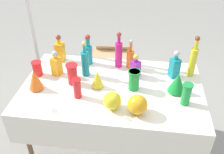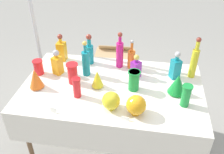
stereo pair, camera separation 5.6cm
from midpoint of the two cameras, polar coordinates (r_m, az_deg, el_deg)
name	(u,v)px [view 1 (the left image)]	position (r m, az deg, el deg)	size (l,w,h in m)	color
ground_plane	(112,141)	(2.82, -0.59, -14.47)	(40.00, 40.00, 0.00)	gray
display_table	(111,94)	(2.31, -0.81, -3.81)	(1.65, 1.00, 0.76)	white
tall_bottle_0	(119,53)	(2.50, 0.90, 5.51)	(0.07, 0.07, 0.38)	#C61972
tall_bottle_1	(193,60)	(2.46, 17.42, 3.82)	(0.07, 0.07, 0.41)	yellow
tall_bottle_2	(130,58)	(2.51, 3.58, 4.39)	(0.07, 0.07, 0.31)	orange
tall_bottle_3	(88,52)	(2.57, -6.05, 5.71)	(0.08, 0.08, 0.33)	teal
tall_bottle_4	(85,63)	(2.39, -6.82, 3.29)	(0.07, 0.07, 0.36)	teal
square_decanter_0	(175,66)	(2.43, 13.50, 2.47)	(0.11, 0.11, 0.28)	teal
square_decanter_1	(56,64)	(2.46, -13.25, 2.84)	(0.11, 0.11, 0.26)	orange
square_decanter_2	(135,67)	(2.38, 4.68, 2.24)	(0.11, 0.11, 0.24)	purple
square_decanter_3	(60,51)	(2.68, -12.40, 5.93)	(0.09, 0.09, 0.30)	orange
slender_vase_0	(37,68)	(2.52, -17.35, 2.00)	(0.10, 0.10, 0.15)	red
slender_vase_1	(134,79)	(2.21, 4.34, -0.57)	(0.11, 0.11, 0.19)	#198C38
slender_vase_2	(187,94)	(2.12, 15.94, -3.67)	(0.09, 0.09, 0.20)	#198C38
slender_vase_3	(72,74)	(2.30, -9.75, 0.78)	(0.11, 0.11, 0.20)	red
slender_vase_4	(77,88)	(2.14, -8.71, -2.41)	(0.07, 0.07, 0.19)	red
fluted_vase_0	(177,83)	(2.24, 14.03, -1.28)	(0.16, 0.16, 0.19)	#198C38
fluted_vase_1	(35,80)	(2.31, -17.85, -0.56)	(0.13, 0.13, 0.20)	orange
fluted_vase_2	(97,79)	(2.24, -4.07, -0.45)	(0.11, 0.11, 0.17)	yellow
round_bowl_0	(138,105)	(1.97, 5.04, -6.33)	(0.16, 0.16, 0.17)	orange
round_bowl_1	(112,101)	(2.01, -0.74, -5.44)	(0.15, 0.15, 0.16)	yellow
price_tag_left	(127,118)	(1.96, 2.60, -9.41)	(0.06, 0.01, 0.03)	white
price_tag_center	(54,111)	(2.06, -13.79, -7.66)	(0.05, 0.01, 0.05)	white
cardboard_box_behind_left	(112,66)	(3.64, -0.48, 2.51)	(0.58, 0.47, 0.47)	tan
cardboard_box_behind_right	(121,71)	(3.63, 1.63, 1.28)	(0.52, 0.41, 0.34)	tan
canopy_pole	(32,26)	(2.99, -18.42, 10.97)	(0.18, 0.18, 2.55)	silver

